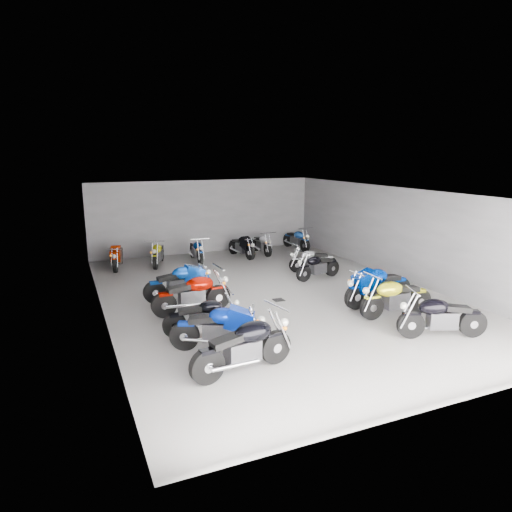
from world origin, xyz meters
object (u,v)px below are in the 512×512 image
Objects in this scene: motorcycle_right_a at (441,317)px; motorcycle_right_b at (396,297)px; drain_grate at (279,300)px; motorcycle_left_d at (193,294)px; motorcycle_back_d at (242,246)px; motorcycle_left_e at (180,283)px; motorcycle_right_e at (318,266)px; motorcycle_right_c at (378,286)px; motorcycle_back_a at (117,256)px; motorcycle_back_e at (262,244)px; motorcycle_left_a at (244,347)px; motorcycle_back_f at (297,239)px; motorcycle_left_c at (203,316)px; motorcycle_back_b at (158,253)px; motorcycle_left_b at (219,328)px; motorcycle_right_f at (312,260)px; motorcycle_back_c at (197,250)px.

motorcycle_right_b is at bearing 21.24° from motorcycle_right_a.
drain_grate is 2.74m from motorcycle_left_d.
motorcycle_left_e is at bearing 40.12° from motorcycle_back_d.
motorcycle_left_e reaches higher than motorcycle_right_e.
motorcycle_left_d is 5.35m from motorcycle_right_c.
motorcycle_back_a reaches higher than motorcycle_back_e.
motorcycle_left_a is 12.25m from motorcycle_back_f.
motorcycle_left_a is 10.49m from motorcycle_back_d.
motorcycle_left_e is (0.14, 2.91, 0.06)m from motorcycle_left_c.
motorcycle_left_d is at bearing 71.31° from motorcycle_right_a.
motorcycle_back_b is (0.38, 7.45, 0.02)m from motorcycle_left_c.
motorcycle_right_a is 2.55m from motorcycle_right_c.
motorcycle_left_e is 1.11× the size of motorcycle_back_a.
motorcycle_right_b is at bearing 167.94° from motorcycle_right_c.
motorcycle_back_a is 1.54m from motorcycle_back_b.
motorcycle_left_b is (-2.79, -2.70, 0.52)m from drain_grate.
motorcycle_back_a is (-1.32, 6.01, -0.07)m from motorcycle_left_d.
motorcycle_right_c is at bearing 171.26° from motorcycle_right_e.
motorcycle_right_e is 7.66m from motorcycle_back_a.
motorcycle_back_f is at bearing -8.84° from motorcycle_right_f.
motorcycle_back_d is at bearing -179.78° from motorcycle_left_b.
motorcycle_right_c reaches higher than motorcycle_back_d.
motorcycle_back_e is at bearing 3.74° from motorcycle_right_b.
motorcycle_left_c is at bearing 57.23° from motorcycle_back_e.
drain_grate is 0.15× the size of motorcycle_left_e.
motorcycle_right_a is (5.02, -0.18, -0.03)m from motorcycle_left_a.
motorcycle_left_c is 0.87× the size of motorcycle_right_b.
motorcycle_left_a is at bearing 58.74° from motorcycle_back_d.
motorcycle_back_f is (1.66, 10.45, -0.05)m from motorcycle_right_a.
motorcycle_left_a reaches higher than motorcycle_back_d.
motorcycle_left_e is at bearing 58.00° from motorcycle_right_c.
motorcycle_back_d is at bearing 3.16° from motorcycle_back_f.
motorcycle_left_b is 5.32m from motorcycle_right_a.
motorcycle_right_f is at bearing 130.42° from motorcycle_left_a.
motorcycle_back_d is at bearing -176.91° from motorcycle_back_c.
motorcycle_left_c is 1.02× the size of motorcycle_back_e.
motorcycle_back_d is at bearing 144.45° from motorcycle_left_d.
motorcycle_right_b reaches higher than motorcycle_right_e.
motorcycle_right_b is at bearing -47.24° from drain_grate.
motorcycle_left_b reaches higher than motorcycle_right_e.
motorcycle_right_e is (4.99, 1.67, -0.08)m from motorcycle_left_d.
motorcycle_back_d is at bearing 12.85° from motorcycle_back_e.
motorcycle_right_e is at bearing -0.79° from motorcycle_right_c.
motorcycle_left_c is at bearing 52.08° from motorcycle_back_d.
motorcycle_back_e is (4.82, 6.16, -0.09)m from motorcycle_left_d.
motorcycle_left_d is 7.83m from motorcycle_back_e.
drain_grate is at bearing 70.73° from motorcycle_back_e.
motorcycle_right_b is 8.45m from motorcycle_back_d.
motorcycle_back_b is (-4.81, 9.91, -0.04)m from motorcycle_right_a.
motorcycle_right_f is 4.83m from motorcycle_back_c.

